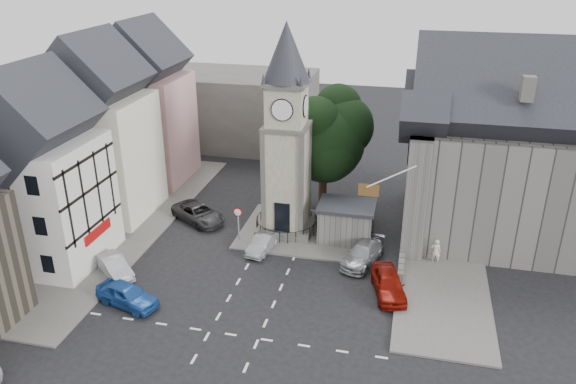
% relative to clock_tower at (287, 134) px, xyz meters
% --- Properties ---
extents(ground, '(120.00, 120.00, 0.00)m').
position_rel_clock_tower_xyz_m(ground, '(0.00, -7.99, -8.12)').
color(ground, black).
rests_on(ground, ground).
extents(pavement_west, '(6.00, 30.00, 0.14)m').
position_rel_clock_tower_xyz_m(pavement_west, '(-12.50, -1.99, -8.05)').
color(pavement_west, '#595651').
rests_on(pavement_west, ground).
extents(pavement_east, '(6.00, 26.00, 0.14)m').
position_rel_clock_tower_xyz_m(pavement_east, '(12.00, 0.01, -8.05)').
color(pavement_east, '#595651').
rests_on(pavement_east, ground).
extents(central_island, '(10.00, 8.00, 0.16)m').
position_rel_clock_tower_xyz_m(central_island, '(1.50, 0.01, -8.04)').
color(central_island, '#595651').
rests_on(central_island, ground).
extents(road_markings, '(20.00, 8.00, 0.01)m').
position_rel_clock_tower_xyz_m(road_markings, '(0.00, -13.49, -8.12)').
color(road_markings, silver).
rests_on(road_markings, ground).
extents(clock_tower, '(4.86, 4.86, 16.25)m').
position_rel_clock_tower_xyz_m(clock_tower, '(0.00, 0.00, 0.00)').
color(clock_tower, '#4C4944').
rests_on(clock_tower, ground).
extents(stone_shelter, '(4.30, 3.30, 3.08)m').
position_rel_clock_tower_xyz_m(stone_shelter, '(4.80, -0.49, -6.57)').
color(stone_shelter, '#585551').
rests_on(stone_shelter, ground).
extents(town_tree, '(7.20, 7.20, 10.80)m').
position_rel_clock_tower_xyz_m(town_tree, '(2.00, 5.01, -1.15)').
color(town_tree, black).
rests_on(town_tree, ground).
extents(warning_sign_post, '(0.70, 0.19, 2.85)m').
position_rel_clock_tower_xyz_m(warning_sign_post, '(-3.20, -2.56, -6.09)').
color(warning_sign_post, black).
rests_on(warning_sign_post, ground).
extents(terrace_pink, '(8.10, 7.60, 12.80)m').
position_rel_clock_tower_xyz_m(terrace_pink, '(-15.50, 8.01, -1.54)').
color(terrace_pink, pink).
rests_on(terrace_pink, ground).
extents(terrace_cream, '(8.10, 7.60, 12.80)m').
position_rel_clock_tower_xyz_m(terrace_cream, '(-15.50, 0.01, -1.54)').
color(terrace_cream, beige).
rests_on(terrace_cream, ground).
extents(terrace_tudor, '(8.10, 7.60, 12.00)m').
position_rel_clock_tower_xyz_m(terrace_tudor, '(-15.50, -7.99, -1.93)').
color(terrace_tudor, silver).
rests_on(terrace_tudor, ground).
extents(backdrop_west, '(20.00, 10.00, 8.00)m').
position_rel_clock_tower_xyz_m(backdrop_west, '(-12.00, 20.01, -4.12)').
color(backdrop_west, '#4C4944').
rests_on(backdrop_west, ground).
extents(east_building, '(14.40, 11.40, 12.60)m').
position_rel_clock_tower_xyz_m(east_building, '(15.59, 3.01, -1.86)').
color(east_building, '#585551').
rests_on(east_building, ground).
extents(east_boundary_wall, '(0.40, 16.00, 0.90)m').
position_rel_clock_tower_xyz_m(east_boundary_wall, '(9.20, 2.01, -7.67)').
color(east_boundary_wall, '#585551').
rests_on(east_boundary_wall, ground).
extents(flagpole, '(3.68, 0.10, 2.74)m').
position_rel_clock_tower_xyz_m(flagpole, '(8.00, -3.99, -1.12)').
color(flagpole, white).
rests_on(flagpole, ground).
extents(car_west_blue, '(4.64, 2.89, 1.47)m').
position_rel_clock_tower_xyz_m(car_west_blue, '(-7.50, -12.11, -7.38)').
color(car_west_blue, '#1C4B9A').
rests_on(car_west_blue, ground).
extents(car_west_silver, '(4.04, 3.68, 1.34)m').
position_rel_clock_tower_xyz_m(car_west_silver, '(-10.10, -9.09, -7.45)').
color(car_west_silver, '#ADB0B5').
rests_on(car_west_silver, ground).
extents(car_west_grey, '(5.58, 4.72, 1.42)m').
position_rel_clock_tower_xyz_m(car_west_grey, '(-7.50, 0.01, -7.41)').
color(car_west_grey, '#2C2C2F').
rests_on(car_west_grey, ground).
extents(car_island_silver, '(1.90, 3.87, 1.22)m').
position_rel_clock_tower_xyz_m(car_island_silver, '(-1.00, -3.49, -7.51)').
color(car_island_silver, gray).
rests_on(car_island_silver, ground).
extents(car_island_east, '(3.22, 5.08, 1.37)m').
position_rel_clock_tower_xyz_m(car_island_east, '(6.43, -3.49, -7.43)').
color(car_island_east, gray).
rests_on(car_island_east, ground).
extents(car_east_red, '(2.90, 4.88, 1.56)m').
position_rel_clock_tower_xyz_m(car_east_red, '(8.50, -7.09, -7.34)').
color(car_east_red, maroon).
rests_on(car_east_red, ground).
extents(pedestrian, '(0.71, 0.47, 1.93)m').
position_rel_clock_tower_xyz_m(pedestrian, '(11.50, -2.45, -7.16)').
color(pedestrian, beige).
rests_on(pedestrian, ground).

